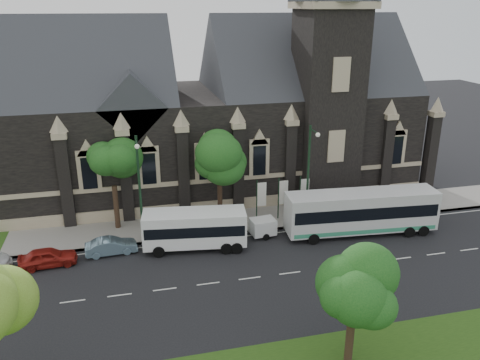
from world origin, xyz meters
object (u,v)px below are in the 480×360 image
object	(u,v)px
banner_flag_center	(282,195)
tour_coach	(361,211)
box_trailer	(263,227)
shuttle_bus	(195,227)
tree_park_east	(356,286)
tree_walk_right	(221,156)
banner_flag_left	(260,197)
tree_walk_left	(115,165)
street_lamp_mid	(140,185)
sedan	(111,246)
street_lamp_near	(309,171)
car_far_red	(48,257)
banner_flag_right	(303,193)

from	to	relation	value
banner_flag_center	tour_coach	distance (m)	7.04
box_trailer	shuttle_bus	bearing A→B (deg)	-178.72
tree_park_east	tree_walk_right	xyz separation A→B (m)	(-2.96, 20.04, 1.20)
banner_flag_left	banner_flag_center	distance (m)	2.00
tour_coach	tree_walk_left	bearing A→B (deg)	167.83
street_lamp_mid	banner_flag_left	size ratio (longest dim) A/B	2.25
tree_park_east	banner_flag_center	xyz separation A→B (m)	(2.11, 18.32, -2.24)
banner_flag_left	sedan	xyz separation A→B (m)	(-12.81, -2.95, -1.73)
tree_walk_left	street_lamp_mid	distance (m)	4.08
box_trailer	tree_walk_left	bearing A→B (deg)	152.98
street_lamp_near	car_far_red	size ratio (longest dim) A/B	2.17
banner_flag_right	car_far_red	distance (m)	21.74
banner_flag_center	tour_coach	world-z (taller)	banner_flag_center
street_lamp_mid	shuttle_bus	xyz separation A→B (m)	(3.97, -1.63, -3.33)
tree_walk_right	shuttle_bus	xyz separation A→B (m)	(-3.24, -5.24, -4.04)
tour_coach	car_far_red	bearing A→B (deg)	-176.49
tree_walk_left	banner_flag_center	bearing A→B (deg)	-6.89
tree_park_east	tree_walk_left	xyz separation A→B (m)	(-11.97, 20.03, 1.12)
street_lamp_near	box_trailer	distance (m)	6.07
banner_flag_center	box_trailer	bearing A→B (deg)	-131.75
street_lamp_mid	sedan	xyz separation A→B (m)	(-2.52, -1.05, -4.46)
street_lamp_mid	banner_flag_left	xyz separation A→B (m)	(10.29, 1.91, -2.73)
tree_park_east	tree_walk_right	size ratio (longest dim) A/B	0.81
tree_walk_right	banner_flag_right	xyz separation A→B (m)	(7.08, -1.71, -3.43)
tour_coach	tree_park_east	bearing A→B (deg)	-114.11
tree_park_east	banner_flag_center	size ratio (longest dim) A/B	1.57
tree_walk_left	box_trailer	bearing A→B (deg)	-21.48
street_lamp_near	sedan	bearing A→B (deg)	-176.38
tree_park_east	banner_flag_right	bearing A→B (deg)	77.35
tree_walk_right	street_lamp_near	world-z (taller)	street_lamp_near
box_trailer	sedan	world-z (taller)	box_trailer
tree_walk_left	banner_flag_left	size ratio (longest dim) A/B	1.91
banner_flag_right	box_trailer	world-z (taller)	banner_flag_right
tree_walk_right	shuttle_bus	size ratio (longest dim) A/B	0.94
tree_walk_left	banner_flag_center	world-z (taller)	tree_walk_left
tree_walk_left	sedan	distance (m)	6.93
shuttle_bus	box_trailer	world-z (taller)	shuttle_bus
tour_coach	box_trailer	world-z (taller)	tour_coach
tree_walk_right	street_lamp_mid	size ratio (longest dim) A/B	0.87
street_lamp_near	tour_coach	size ratio (longest dim) A/B	0.70
street_lamp_near	banner_flag_center	size ratio (longest dim) A/B	2.25
tree_walk_left	sedan	world-z (taller)	tree_walk_left
banner_flag_center	sedan	world-z (taller)	banner_flag_center
tree_walk_left	banner_flag_right	xyz separation A→B (m)	(16.08, -1.70, -3.35)
street_lamp_mid	banner_flag_right	distance (m)	14.67
banner_flag_right	box_trailer	distance (m)	5.56
street_lamp_near	banner_flag_right	world-z (taller)	street_lamp_near
tour_coach	sedan	distance (m)	20.50
street_lamp_mid	box_trailer	size ratio (longest dim) A/B	3.06
tree_park_east	banner_flag_left	size ratio (longest dim) A/B	1.57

